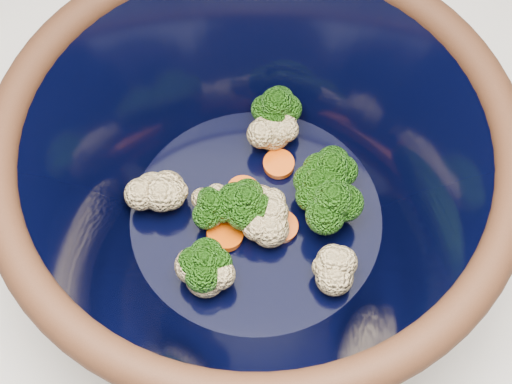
# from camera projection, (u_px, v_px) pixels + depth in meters

# --- Properties ---
(ground) EXTENTS (3.00, 3.00, 0.00)m
(ground) POSITION_uv_depth(u_px,v_px,m) (239.00, 377.00, 1.44)
(ground) COLOR #9E7A54
(ground) RESTS_ON ground
(counter) EXTENTS (1.20, 1.20, 0.90)m
(counter) POSITION_uv_depth(u_px,v_px,m) (233.00, 297.00, 1.05)
(counter) COLOR white
(counter) RESTS_ON ground
(mixing_bowl) EXTENTS (0.40, 0.40, 0.16)m
(mixing_bowl) POSITION_uv_depth(u_px,v_px,m) (256.00, 182.00, 0.52)
(mixing_bowl) COLOR black
(mixing_bowl) RESTS_ON counter
(vegetable_pile) EXTENTS (0.18, 0.18, 0.06)m
(vegetable_pile) POSITION_uv_depth(u_px,v_px,m) (266.00, 193.00, 0.55)
(vegetable_pile) COLOR #608442
(vegetable_pile) RESTS_ON mixing_bowl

